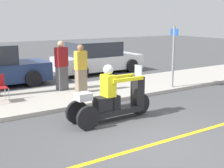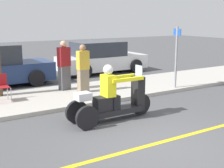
{
  "view_description": "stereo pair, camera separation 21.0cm",
  "coord_description": "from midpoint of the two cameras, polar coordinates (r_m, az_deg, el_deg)",
  "views": [
    {
      "loc": [
        -4.21,
        -4.66,
        2.62
      ],
      "look_at": [
        0.07,
        1.8,
        0.97
      ],
      "focal_mm": 50.0,
      "sensor_mm": 36.0,
      "label": 1
    },
    {
      "loc": [
        -4.03,
        -4.77,
        2.62
      ],
      "look_at": [
        0.07,
        1.8,
        0.97
      ],
      "focal_mm": 50.0,
      "sensor_mm": 36.0,
      "label": 2
    }
  ],
  "objects": [
    {
      "name": "ground_plane",
      "position": [
        6.79,
        7.19,
        -10.78
      ],
      "size": [
        60.0,
        60.0,
        0.0
      ],
      "primitive_type": "plane",
      "color": "#4C4C4F"
    },
    {
      "name": "lane_stripe",
      "position": [
        6.83,
        7.63,
        -10.62
      ],
      "size": [
        24.0,
        0.12,
        0.01
      ],
      "color": "gold",
      "rests_on": "ground"
    },
    {
      "name": "sidewalk_strip",
      "position": [
        10.5,
        -9.34,
        -2.23
      ],
      "size": [
        28.0,
        2.8,
        0.12
      ],
      "color": "#B2ADA3",
      "rests_on": "ground"
    },
    {
      "name": "motorcycle_trike",
      "position": [
        8.02,
        -0.76,
        -3.05
      ],
      "size": [
        2.39,
        0.68,
        1.48
      ],
      "color": "black",
      "rests_on": "ground"
    },
    {
      "name": "spectator_mid_group",
      "position": [
        11.01,
        -9.74,
        3.17
      ],
      "size": [
        0.45,
        0.32,
        1.73
      ],
      "color": "#515156",
      "rests_on": "sidewalk_strip"
    },
    {
      "name": "spectator_end_of_line",
      "position": [
        10.57,
        -6.28,
        2.64
      ],
      "size": [
        0.4,
        0.26,
        1.63
      ],
      "color": "gray",
      "rests_on": "sidewalk_strip"
    },
    {
      "name": "parked_car_lot_far",
      "position": [
        15.1,
        -3.19,
        4.75
      ],
      "size": [
        4.27,
        1.94,
        1.5
      ],
      "color": "silver",
      "rests_on": "ground"
    },
    {
      "name": "street_sign",
      "position": [
        11.45,
        10.65,
        5.31
      ],
      "size": [
        0.08,
        0.36,
        2.2
      ],
      "color": "gray",
      "rests_on": "sidewalk_strip"
    }
  ]
}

